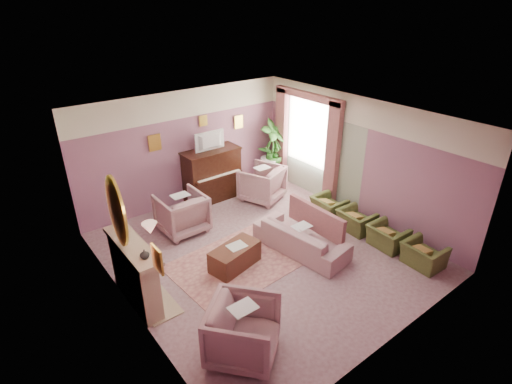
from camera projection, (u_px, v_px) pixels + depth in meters
floor at (263, 252)px, 8.19m from camera, size 5.50×6.00×0.01m
ceiling at (264, 119)px, 6.94m from camera, size 5.50×6.00×0.01m
wall_back at (186, 148)px, 9.68m from camera, size 5.50×0.02×2.80m
wall_front at (401, 268)px, 5.44m from camera, size 5.50×0.02×2.80m
wall_left at (122, 240)px, 6.05m from camera, size 0.02×6.00×2.80m
wall_right at (357, 158)px, 9.07m from camera, size 0.02×6.00×2.80m
picture_rail_band at (183, 104)px, 9.20m from camera, size 5.50×0.01×0.65m
stripe_panel at (315, 155)px, 10.13m from camera, size 0.01×3.00×2.15m
fireplace_surround at (135, 275)px, 6.66m from camera, size 0.30×1.40×1.10m
fireplace_inset at (142, 280)px, 6.78m from camera, size 0.18×0.72×0.68m
fire_ember at (145, 287)px, 6.88m from camera, size 0.06×0.54×0.10m
mantel_shelf at (132, 246)px, 6.42m from camera, size 0.40×1.55×0.07m
hearth at (150, 295)px, 7.01m from camera, size 0.55×1.50×0.02m
mirror_frame at (117, 211)px, 6.04m from camera, size 0.04×0.72×1.20m
mirror_glass at (118, 211)px, 6.05m from camera, size 0.01×0.60×1.06m
sconce_shade at (150, 228)px, 5.26m from camera, size 0.20×0.20×0.16m
piano at (212, 175)px, 10.07m from camera, size 1.40×0.60×1.30m
piano_keyshelf at (220, 177)px, 9.79m from camera, size 1.30×0.12×0.06m
piano_keys at (220, 176)px, 9.77m from camera, size 1.20×0.08×0.02m
piano_top at (211, 151)px, 9.77m from camera, size 1.45×0.65×0.04m
television at (211, 140)px, 9.61m from camera, size 0.80×0.12×0.48m
print_back_left at (155, 143)px, 9.07m from camera, size 0.30×0.03×0.38m
print_back_right at (239, 122)px, 10.34m from camera, size 0.26×0.03×0.34m
print_back_mid at (203, 121)px, 9.66m from camera, size 0.22×0.03×0.26m
print_left_wall at (157, 259)px, 5.08m from camera, size 0.03×0.28×0.36m
window_blind at (309, 130)px, 10.01m from camera, size 0.03×1.40×1.80m
curtain_left at (332, 156)px, 9.49m from camera, size 0.16×0.34×2.60m
curtain_right at (282, 136)px, 10.79m from camera, size 0.16×0.34×2.60m
pelmet at (308, 96)px, 9.58m from camera, size 0.16×2.20×0.16m
mantel_plant at (118, 223)px, 6.74m from camera, size 0.16×0.16×0.28m
mantel_vase at (145, 254)px, 6.02m from camera, size 0.16×0.16×0.16m
area_rug at (238, 263)px, 7.86m from camera, size 2.60×1.95×0.01m
coffee_table at (235, 257)px, 7.66m from camera, size 1.08×0.70×0.45m
table_paper at (237, 246)px, 7.59m from camera, size 0.35×0.28×0.01m
sofa at (301, 233)px, 8.08m from camera, size 0.67×2.00×0.81m
sofa_throw at (316, 219)px, 8.21m from camera, size 0.10×1.52×0.56m
floral_armchair_left at (182, 211)px, 8.72m from camera, size 0.95×0.95×0.99m
floral_armchair_right at (262, 182)px, 10.09m from camera, size 0.95×0.95×0.99m
floral_armchair_front at (243, 329)px, 5.66m from camera, size 0.95×0.95×0.99m
olive_chair_a at (424, 252)px, 7.66m from camera, size 0.52×0.74×0.64m
olive_chair_b at (388, 233)px, 8.24m from camera, size 0.52×0.74×0.64m
olive_chair_c at (356, 218)px, 8.81m from camera, size 0.52×0.74×0.64m
olive_chair_d at (329, 204)px, 9.39m from camera, size 0.52×0.74×0.64m
side_table at (270, 170)px, 11.16m from camera, size 0.52×0.52×0.70m
side_plant_big at (270, 152)px, 10.92m from camera, size 0.30×0.30×0.34m
side_plant_small at (276, 153)px, 10.93m from camera, size 0.16×0.16×0.28m
palm_pot at (273, 176)px, 11.21m from camera, size 0.34×0.34×0.34m
palm_plant at (273, 146)px, 10.81m from camera, size 0.76×0.76×1.44m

